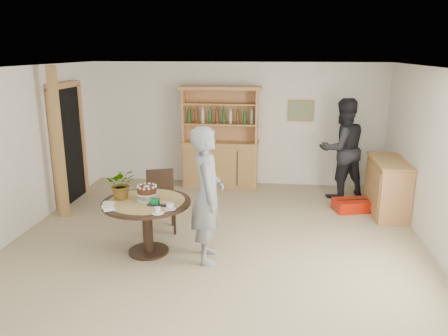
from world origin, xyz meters
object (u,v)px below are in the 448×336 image
adult_person (342,149)px  dining_chair (161,197)px  red_suitcase (352,205)px  sideboard (388,187)px  dining_table (147,211)px  hutch (220,153)px  teen_boy (207,195)px

adult_person → dining_chair: bearing=8.9°
adult_person → red_suitcase: (0.12, -0.75, -0.84)m
sideboard → adult_person: 1.14m
dining_table → hutch: bearing=79.4°
hutch → dining_chair: size_ratio=2.16×
red_suitcase → hutch: bearing=137.8°
dining_table → dining_chair: (-0.02, 0.83, -0.07)m
hutch → adult_person: bearing=-11.1°
hutch → adult_person: (2.35, -0.46, 0.25)m
sideboard → dining_chair: 3.84m
sideboard → dining_table: (-3.64, -1.97, 0.13)m
hutch → red_suitcase: size_ratio=2.97×
adult_person → teen_boy: bearing=29.6°
sideboard → adult_person: adult_person is taller
hutch → teen_boy: bearing=-85.7°
adult_person → red_suitcase: adult_person is taller
hutch → teen_boy: size_ratio=1.13×
red_suitcase → sideboard: bearing=-19.4°
adult_person → red_suitcase: size_ratio=2.74×
teen_boy → dining_table: bearing=72.8°
hutch → dining_chair: (-0.62, -2.39, -0.15)m
hutch → adult_person: size_ratio=1.08×
hutch → sideboard: hutch is taller
dining_table → red_suitcase: dining_table is taller
dining_table → adult_person: size_ratio=0.64×
teen_boy → red_suitcase: size_ratio=2.64×
hutch → red_suitcase: 2.81m
dining_table → teen_boy: size_ratio=0.66×
dining_chair → teen_boy: 1.33m
dining_chair → red_suitcase: 3.34m
hutch → adult_person: 2.41m
sideboard → red_suitcase: bearing=176.7°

